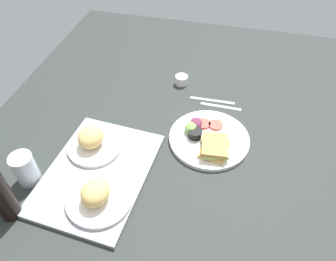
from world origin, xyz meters
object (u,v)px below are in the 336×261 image
at_px(serving_tray, 98,173).
at_px(knife, 212,100).
at_px(drinking_glass, 25,169).
at_px(plate_with_salad, 208,138).
at_px(bread_plate_near, 98,195).
at_px(fork, 221,106).
at_px(bread_plate_far, 93,141).
at_px(espresso_cup, 181,80).
at_px(soda_bottle, 1,196).

height_order(serving_tray, knife, serving_tray).
height_order(serving_tray, drinking_glass, drinking_glass).
bearing_deg(plate_with_salad, drinking_glass, 119.50).
bearing_deg(bread_plate_near, knife, -25.50).
bearing_deg(fork, knife, -36.32).
relative_size(serving_tray, knife, 2.37).
distance_m(plate_with_salad, drinking_glass, 0.64).
bearing_deg(bread_plate_near, fork, -29.93).
distance_m(serving_tray, bread_plate_far, 0.12).
relative_size(fork, knife, 0.89).
distance_m(plate_with_salad, espresso_cup, 0.36).
bearing_deg(bread_plate_far, fork, -50.59).
bearing_deg(serving_tray, plate_with_salad, -54.87).
height_order(soda_bottle, knife, soda_bottle).
bearing_deg(serving_tray, espresso_cup, -16.93).
distance_m(serving_tray, soda_bottle, 0.30).
bearing_deg(espresso_cup, plate_with_salad, -152.28).
relative_size(drinking_glass, soda_bottle, 0.62).
bearing_deg(plate_with_salad, bread_plate_far, 109.26).
xyz_separation_m(soda_bottle, fork, (0.65, -0.57, -0.09)).
distance_m(plate_with_salad, fork, 0.21).
xyz_separation_m(bread_plate_near, plate_with_salad, (0.34, -0.29, -0.03)).
distance_m(serving_tray, fork, 0.58).
height_order(soda_bottle, espresso_cup, soda_bottle).
bearing_deg(knife, soda_bottle, 50.71).
distance_m(bread_plate_far, drinking_glass, 0.24).
height_order(plate_with_salad, espresso_cup, plate_with_salad).
height_order(bread_plate_near, fork, bread_plate_near).
xyz_separation_m(plate_with_salad, knife, (0.24, 0.02, -0.01)).
bearing_deg(espresso_cup, fork, -120.89).
bearing_deg(soda_bottle, knife, -37.83).
relative_size(bread_plate_near, drinking_glass, 1.83).
height_order(bread_plate_far, drinking_glass, drinking_glass).
bearing_deg(bread_plate_near, drinking_glass, 83.45).
height_order(fork, knife, same).
bearing_deg(knife, espresso_cup, -30.65).
bearing_deg(drinking_glass, soda_bottle, -174.60).
bearing_deg(knife, bread_plate_near, 63.04).
relative_size(soda_bottle, fork, 1.10).
height_order(plate_with_salad, drinking_glass, drinking_glass).
xyz_separation_m(fork, knife, (0.03, 0.04, 0.00)).
xyz_separation_m(serving_tray, fork, (0.45, -0.36, -0.01)).
height_order(serving_tray, bread_plate_far, bread_plate_far).
bearing_deg(fork, soda_bottle, 49.39).
relative_size(drinking_glass, fork, 0.68).
relative_size(serving_tray, bread_plate_near, 2.13).
bearing_deg(espresso_cup, drinking_glass, 148.84).
xyz_separation_m(plate_with_salad, drinking_glass, (-0.31, 0.55, 0.04)).
bearing_deg(bread_plate_far, drinking_glass, 137.92).
relative_size(bread_plate_near, bread_plate_far, 1.08).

